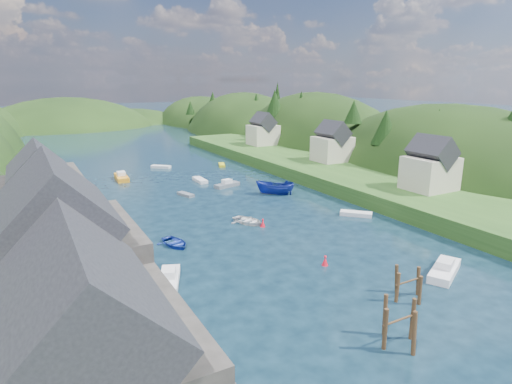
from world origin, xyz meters
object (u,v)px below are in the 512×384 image
channel_buoy_near (325,261)px  channel_buoy_far (263,223)px  piling_cluster_far (408,287)px  piling_cluster_near (399,327)px

channel_buoy_near → channel_buoy_far: bearing=88.6°
piling_cluster_far → channel_buoy_far: 22.73m
channel_buoy_near → channel_buoy_far: 13.64m
piling_cluster_near → piling_cluster_far: (5.94, 4.51, -0.32)m
channel_buoy_near → piling_cluster_near: bearing=-105.9°
channel_buoy_far → channel_buoy_near: bearing=-91.4°
piling_cluster_near → channel_buoy_near: 14.10m
piling_cluster_far → channel_buoy_far: size_ratio=2.97×
channel_buoy_near → piling_cluster_far: bearing=-77.0°
piling_cluster_far → channel_buoy_far: piling_cluster_far is taller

